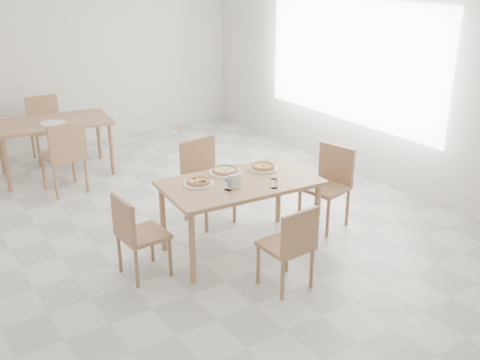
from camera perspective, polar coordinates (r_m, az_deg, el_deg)
room at (r=7.68m, az=11.07°, el=11.77°), size 7.28×7.00×7.00m
main_table at (r=5.49m, az=0.00°, el=-0.90°), size 1.57×0.98×0.75m
chair_south at (r=4.93m, az=5.23°, el=-6.36°), size 0.41×0.41×0.80m
chair_north at (r=6.22m, az=-3.62°, el=0.54°), size 0.50×0.50×0.92m
chair_west at (r=5.18m, az=-10.60°, el=-5.13°), size 0.42×0.42×0.81m
chair_east at (r=6.19m, az=9.07°, el=-0.02°), size 0.52×0.52×0.89m
plate_margherita at (r=5.76m, az=2.35°, el=1.20°), size 0.30×0.30×0.02m
plate_mushroom at (r=5.65m, az=-1.50°, el=0.80°), size 0.34×0.34×0.02m
plate_pepperoni at (r=5.39m, az=-4.23°, el=-0.35°), size 0.30×0.30×0.02m
pizza_margherita at (r=5.75m, az=2.36°, el=1.41°), size 0.26×0.26×0.03m
pizza_mushroom at (r=5.65m, az=-1.51°, el=1.02°), size 0.30×0.30×0.03m
pizza_pepperoni at (r=5.38m, az=-4.24°, el=-0.12°), size 0.28×0.28×0.03m
tumbler_a at (r=5.29m, az=3.47°, el=-0.35°), size 0.07×0.07×0.09m
tumbler_b at (r=5.23m, az=-1.20°, el=-0.54°), size 0.07×0.07×0.09m
napkin_holder at (r=5.26m, az=-0.59°, el=-0.19°), size 0.13×0.08×0.14m
fork_a at (r=5.06m, az=-4.92°, el=-1.93°), size 0.09×0.15×0.01m
fork_b at (r=5.15m, az=-1.80°, el=-1.45°), size 0.09×0.17×0.01m
second_table at (r=7.91m, az=-18.42°, el=5.11°), size 1.56×1.01×0.75m
chair_back_s at (r=7.24m, az=-17.35°, el=2.72°), size 0.50×0.50×0.93m
chair_back_n at (r=8.64m, az=-19.14°, el=5.46°), size 0.48×0.48×0.92m
plate_empty at (r=7.74m, az=-18.51°, el=5.48°), size 0.32×0.32×0.02m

